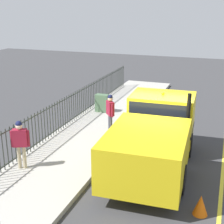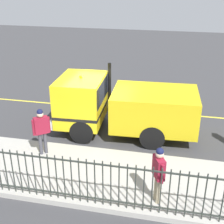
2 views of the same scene
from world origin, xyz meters
name	(u,v)px [view 2 (image 2 of 2)]	position (x,y,z in m)	size (l,w,h in m)	color
ground_plane	(101,132)	(0.00, 0.00, 0.00)	(53.27, 53.27, 0.00)	#38383A
sidewalk_slab	(77,173)	(3.19, 0.00, 0.09)	(3.18, 24.21, 0.18)	#A3A099
lane_marking	(113,109)	(-2.54, 0.00, 0.00)	(0.12, 21.79, 0.01)	yellow
work_truck	(117,104)	(-0.13, 0.68, 1.32)	(2.71, 5.90, 2.72)	yellow
worker_standing	(41,127)	(2.39, -1.53, 1.25)	(0.49, 0.52, 1.76)	maroon
pedestrian_distant	(159,169)	(4.13, 2.71, 1.25)	(0.60, 0.40, 1.76)	maroon
iron_fence	(60,177)	(4.62, 0.00, 0.91)	(0.04, 20.62, 1.46)	#2D332D
traffic_cone	(176,113)	(-2.02, 3.10, 0.30)	(0.42, 0.42, 0.60)	orange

